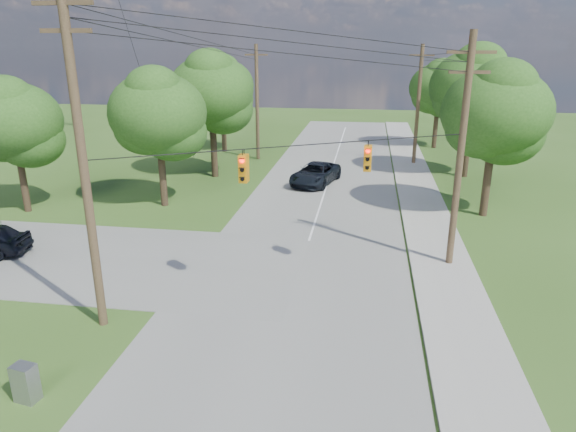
% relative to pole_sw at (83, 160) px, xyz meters
% --- Properties ---
extents(ground, '(140.00, 140.00, 0.00)m').
position_rel_pole_sw_xyz_m(ground, '(4.60, -0.40, -6.23)').
color(ground, '#304F1A').
rests_on(ground, ground).
extents(main_road, '(10.00, 100.00, 0.03)m').
position_rel_pole_sw_xyz_m(main_road, '(6.60, 4.60, -6.21)').
color(main_road, gray).
rests_on(main_road, ground).
extents(sidewalk_east, '(2.60, 100.00, 0.12)m').
position_rel_pole_sw_xyz_m(sidewalk_east, '(13.30, 4.60, -6.17)').
color(sidewalk_east, '#99978F').
rests_on(sidewalk_east, ground).
extents(pole_sw, '(2.00, 0.32, 12.00)m').
position_rel_pole_sw_xyz_m(pole_sw, '(0.00, 0.00, 0.00)').
color(pole_sw, brown).
rests_on(pole_sw, ground).
extents(pole_ne, '(2.00, 0.32, 10.50)m').
position_rel_pole_sw_xyz_m(pole_ne, '(13.50, 7.60, -0.76)').
color(pole_ne, brown).
rests_on(pole_ne, ground).
extents(pole_north_e, '(2.00, 0.32, 10.00)m').
position_rel_pole_sw_xyz_m(pole_north_e, '(13.50, 29.60, -1.10)').
color(pole_north_e, brown).
rests_on(pole_north_e, ground).
extents(pole_north_w, '(2.00, 0.32, 10.00)m').
position_rel_pole_sw_xyz_m(pole_north_w, '(-0.40, 29.60, -1.10)').
color(pole_north_w, brown).
rests_on(pole_north_w, ground).
extents(power_lines, '(13.93, 29.62, 4.93)m').
position_rel_pole_sw_xyz_m(power_lines, '(6.10, 11.14, 2.93)').
color(power_lines, black).
rests_on(power_lines, ground).
extents(traffic_signals, '(4.91, 3.27, 1.05)m').
position_rel_pole_sw_xyz_m(traffic_signals, '(7.15, 4.03, -0.73)').
color(traffic_signals, '#CB7E0B').
rests_on(traffic_signals, ground).
extents(tree_w_near, '(6.00, 6.00, 8.40)m').
position_rel_pole_sw_xyz_m(tree_w_near, '(-3.40, 14.60, -0.30)').
color(tree_w_near, '#443122').
rests_on(tree_w_near, ground).
extents(tree_w_mid, '(6.40, 6.40, 9.22)m').
position_rel_pole_sw_xyz_m(tree_w_mid, '(-2.40, 22.60, 0.35)').
color(tree_w_mid, '#443122').
rests_on(tree_w_mid, ground).
extents(tree_w_far, '(6.00, 6.00, 8.73)m').
position_rel_pole_sw_xyz_m(tree_w_far, '(-4.40, 32.60, 0.02)').
color(tree_w_far, '#443122').
rests_on(tree_w_far, ground).
extents(tree_e_near, '(6.20, 6.20, 8.81)m').
position_rel_pole_sw_xyz_m(tree_e_near, '(16.60, 15.60, 0.02)').
color(tree_e_near, '#443122').
rests_on(tree_e_near, ground).
extents(tree_e_mid, '(6.60, 6.60, 9.64)m').
position_rel_pole_sw_xyz_m(tree_e_mid, '(17.10, 25.60, 0.68)').
color(tree_e_mid, '#443122').
rests_on(tree_e_mid, ground).
extents(tree_e_far, '(5.80, 5.80, 8.32)m').
position_rel_pole_sw_xyz_m(tree_e_far, '(16.10, 37.60, -0.31)').
color(tree_e_far, '#443122').
rests_on(tree_e_far, ground).
extents(tree_cross_n, '(5.60, 5.60, 7.91)m').
position_rel_pole_sw_xyz_m(tree_cross_n, '(-11.40, 12.10, -0.63)').
color(tree_cross_n, '#443122').
rests_on(tree_cross_n, ground).
extents(car_main_north, '(3.83, 5.98, 1.53)m').
position_rel_pole_sw_xyz_m(car_main_north, '(5.70, 21.41, -5.43)').
color(car_main_north, black).
rests_on(car_main_north, main_road).
extents(control_cabinet, '(0.72, 0.57, 1.17)m').
position_rel_pole_sw_xyz_m(control_cabinet, '(-0.04, -4.40, -5.64)').
color(control_cabinet, gray).
rests_on(control_cabinet, ground).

